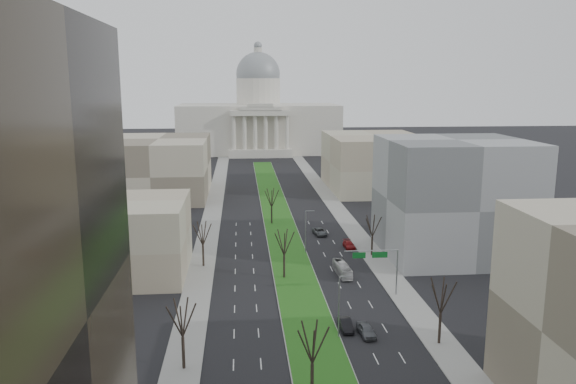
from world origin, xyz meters
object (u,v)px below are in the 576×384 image
car_grey_near (366,330)px  car_grey_far (320,232)px  box_van (342,269)px  car_black (346,324)px  car_red (349,245)px

car_grey_near → car_grey_far: (0.92, 53.48, -0.03)m
car_grey_far → box_van: box_van is taller
car_grey_near → car_black: car_grey_near is taller
car_grey_near → car_red: car_grey_near is taller
box_van → car_grey_far: bearing=86.6°
car_grey_far → car_red: bearing=-74.9°
car_grey_far → box_van: size_ratio=0.68×
car_red → car_grey_far: car_grey_far is taller
car_grey_near → car_grey_far: size_ratio=0.85×
car_grey_near → car_black: bearing=134.1°
car_grey_near → car_red: bearing=77.0°
car_black → box_van: box_van is taller
car_black → box_van: bearing=79.6°
car_grey_far → car_grey_near: bearing=-99.0°
car_black → car_red: size_ratio=0.93×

